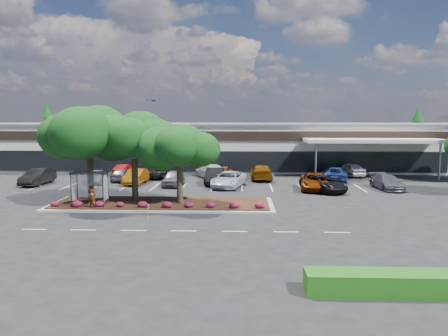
{
  "coord_description": "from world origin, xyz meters",
  "views": [
    {
      "loc": [
        4.35,
        -30.7,
        7.09
      ],
      "look_at": [
        2.87,
        8.14,
        2.6
      ],
      "focal_mm": 35.0,
      "sensor_mm": 36.0,
      "label": 1
    }
  ],
  "objects_px": {
    "survey_stake": "(148,210)",
    "car_0": "(38,177)",
    "car_1": "(95,177)",
    "light_pole": "(148,139)"
  },
  "relations": [
    {
      "from": "survey_stake",
      "to": "car_1",
      "type": "height_order",
      "value": "car_1"
    },
    {
      "from": "survey_stake",
      "to": "car_1",
      "type": "relative_size",
      "value": 0.26
    },
    {
      "from": "car_0",
      "to": "car_1",
      "type": "height_order",
      "value": "car_0"
    },
    {
      "from": "survey_stake",
      "to": "light_pole",
      "type": "bearing_deg",
      "value": 101.86
    },
    {
      "from": "car_1",
      "to": "survey_stake",
      "type": "bearing_deg",
      "value": -75.42
    },
    {
      "from": "car_0",
      "to": "car_1",
      "type": "distance_m",
      "value": 5.95
    },
    {
      "from": "survey_stake",
      "to": "car_0",
      "type": "distance_m",
      "value": 21.56
    },
    {
      "from": "light_pole",
      "to": "car_1",
      "type": "bearing_deg",
      "value": -104.08
    },
    {
      "from": "survey_stake",
      "to": "car_0",
      "type": "height_order",
      "value": "car_0"
    },
    {
      "from": "light_pole",
      "to": "car_0",
      "type": "xyz_separation_m",
      "value": [
        -9.01,
        -13.64,
        -3.38
      ]
    }
  ]
}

